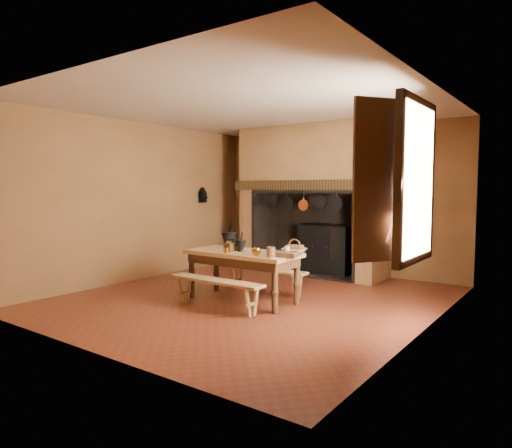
{
  "coord_description": "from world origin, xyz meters",
  "views": [
    {
      "loc": [
        3.94,
        -5.37,
        1.62
      ],
      "look_at": [
        -0.17,
        0.3,
        1.08
      ],
      "focal_mm": 32.0,
      "sensor_mm": 36.0,
      "label": 1
    }
  ],
  "objects_px": {
    "work_table": "(243,259)",
    "mixing_bowl": "(294,251)",
    "wicker_basket": "(294,249)",
    "bench_front": "(216,287)",
    "coffee_grinder": "(230,246)",
    "iron_range": "(327,248)"
  },
  "relations": [
    {
      "from": "work_table",
      "to": "wicker_basket",
      "type": "xyz_separation_m",
      "value": [
        0.73,
        0.22,
        0.18
      ]
    },
    {
      "from": "bench_front",
      "to": "coffee_grinder",
      "type": "height_order",
      "value": "coffee_grinder"
    },
    {
      "from": "bench_front",
      "to": "coffee_grinder",
      "type": "relative_size",
      "value": 7.8
    },
    {
      "from": "mixing_bowl",
      "to": "wicker_basket",
      "type": "bearing_deg",
      "value": 90.0
    },
    {
      "from": "coffee_grinder",
      "to": "work_table",
      "type": "bearing_deg",
      "value": 28.97
    },
    {
      "from": "work_table",
      "to": "coffee_grinder",
      "type": "height_order",
      "value": "coffee_grinder"
    },
    {
      "from": "iron_range",
      "to": "coffee_grinder",
      "type": "relative_size",
      "value": 8.56
    },
    {
      "from": "iron_range",
      "to": "bench_front",
      "type": "relative_size",
      "value": 1.1
    },
    {
      "from": "work_table",
      "to": "mixing_bowl",
      "type": "height_order",
      "value": "mixing_bowl"
    },
    {
      "from": "bench_front",
      "to": "wicker_basket",
      "type": "bearing_deg",
      "value": 47.66
    },
    {
      "from": "bench_front",
      "to": "mixing_bowl",
      "type": "height_order",
      "value": "mixing_bowl"
    },
    {
      "from": "iron_range",
      "to": "work_table",
      "type": "bearing_deg",
      "value": -89.64
    },
    {
      "from": "work_table",
      "to": "mixing_bowl",
      "type": "xyz_separation_m",
      "value": [
        0.73,
        0.22,
        0.15
      ]
    },
    {
      "from": "iron_range",
      "to": "mixing_bowl",
      "type": "bearing_deg",
      "value": -73.01
    },
    {
      "from": "wicker_basket",
      "to": "mixing_bowl",
      "type": "bearing_deg",
      "value": -100.34
    },
    {
      "from": "coffee_grinder",
      "to": "wicker_basket",
      "type": "height_order",
      "value": "wicker_basket"
    },
    {
      "from": "mixing_bowl",
      "to": "wicker_basket",
      "type": "relative_size",
      "value": 1.33
    },
    {
      "from": "work_table",
      "to": "bench_front",
      "type": "height_order",
      "value": "work_table"
    },
    {
      "from": "coffee_grinder",
      "to": "wicker_basket",
      "type": "xyz_separation_m",
      "value": [
        0.91,
        0.3,
        -0.0
      ]
    },
    {
      "from": "bench_front",
      "to": "coffee_grinder",
      "type": "distance_m",
      "value": 0.72
    },
    {
      "from": "iron_range",
      "to": "wicker_basket",
      "type": "bearing_deg",
      "value": -72.98
    },
    {
      "from": "work_table",
      "to": "mixing_bowl",
      "type": "distance_m",
      "value": 0.78
    }
  ]
}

